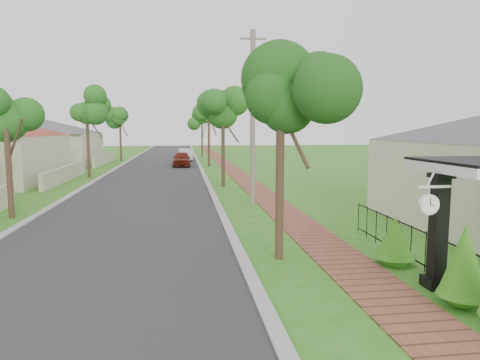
{
  "coord_description": "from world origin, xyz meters",
  "views": [
    {
      "loc": [
        -0.86,
        -9.34,
        3.44
      ],
      "look_at": [
        1.28,
        6.71,
        1.5
      ],
      "focal_mm": 32.0,
      "sensor_mm": 36.0,
      "label": 1
    }
  ],
  "objects": [
    {
      "name": "porch_post",
      "position": [
        4.55,
        -1.0,
        1.12
      ],
      "size": [
        0.48,
        0.48,
        2.52
      ],
      "color": "black",
      "rests_on": "ground"
    },
    {
      "name": "parked_car_white",
      "position": [
        -0.63,
        37.19,
        0.66
      ],
      "size": [
        1.62,
        4.05,
        1.31
      ],
      "primitive_type": "imported",
      "rotation": [
        0.0,
        0.0,
        0.06
      ],
      "color": "silver",
      "rests_on": "ground"
    },
    {
      "name": "utility_pole",
      "position": [
        2.3,
        10.0,
        3.97
      ],
      "size": [
        1.2,
        0.24,
        7.82
      ],
      "color": "slate",
      "rests_on": "ground"
    },
    {
      "name": "road",
      "position": [
        -3.0,
        20.0,
        0.0
      ],
      "size": [
        7.0,
        120.0,
        0.02
      ],
      "primitive_type": "cube",
      "color": "#28282B",
      "rests_on": "ground"
    },
    {
      "name": "kerb_right",
      "position": [
        0.65,
        20.0,
        0.0
      ],
      "size": [
        0.3,
        120.0,
        0.1
      ],
      "primitive_type": "cube",
      "color": "#9E9E99",
      "rests_on": "ground"
    },
    {
      "name": "near_tree",
      "position": [
        1.63,
        1.5,
        4.32
      ],
      "size": [
        2.11,
        2.11,
        5.43
      ],
      "color": "#382619",
      "rests_on": "ground"
    },
    {
      "name": "far_house_grey",
      "position": [
        -14.97,
        34.0,
        2.34
      ],
      "size": [
        15.56,
        15.56,
        4.6
      ],
      "color": "beige",
      "rests_on": "ground"
    },
    {
      "name": "sidewalk",
      "position": [
        3.25,
        20.0,
        0.0
      ],
      "size": [
        1.5,
        120.0,
        0.03
      ],
      "primitive_type": "cube",
      "color": "#96513C",
      "rests_on": "ground"
    },
    {
      "name": "picket_fence",
      "position": [
        4.9,
        -0.0,
        0.53
      ],
      "size": [
        0.03,
        8.02,
        1.0
      ],
      "color": "black",
      "rests_on": "ground"
    },
    {
      "name": "station_clock",
      "position": [
        4.06,
        -1.4,
        1.95
      ],
      "size": [
        0.7,
        0.13,
        0.6
      ],
      "color": "white",
      "rests_on": "ground"
    },
    {
      "name": "kerb_left",
      "position": [
        -6.65,
        20.0,
        0.0
      ],
      "size": [
        0.3,
        120.0,
        0.1
      ],
      "primitive_type": "cube",
      "color": "#9E9E99",
      "rests_on": "ground"
    },
    {
      "name": "hedge_row",
      "position": [
        4.45,
        -1.52,
        0.83
      ],
      "size": [
        0.89,
        4.65,
        2.29
      ],
      "color": "#206B15",
      "rests_on": "ground"
    },
    {
      "name": "street_trees",
      "position": [
        -2.87,
        26.84,
        4.54
      ],
      "size": [
        10.7,
        37.65,
        5.89
      ],
      "color": "#382619",
      "rests_on": "ground"
    },
    {
      "name": "ground",
      "position": [
        0.0,
        0.0,
        0.0
      ],
      "size": [
        160.0,
        160.0,
        0.0
      ],
      "primitive_type": "plane",
      "color": "#32711A",
      "rests_on": "ground"
    },
    {
      "name": "parked_car_red",
      "position": [
        -1.0,
        30.31,
        0.68
      ],
      "size": [
        1.67,
        4.01,
        1.36
      ],
      "primitive_type": "imported",
      "rotation": [
        0.0,
        0.0,
        -0.02
      ],
      "color": "#621B0E",
      "rests_on": "ground"
    }
  ]
}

